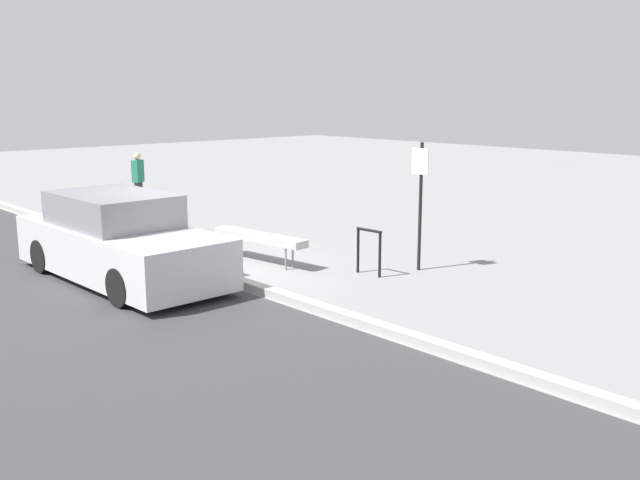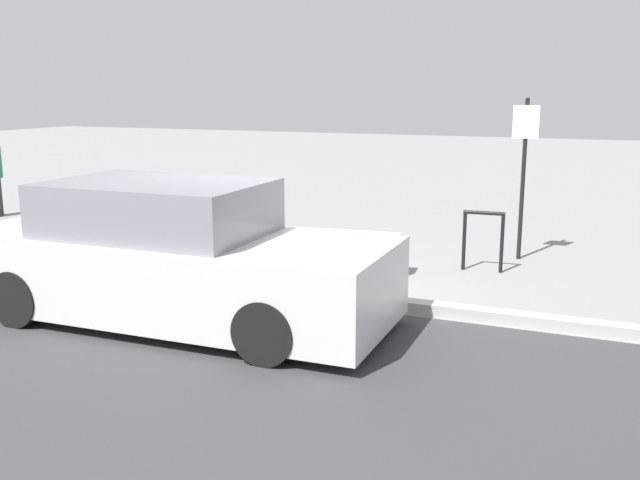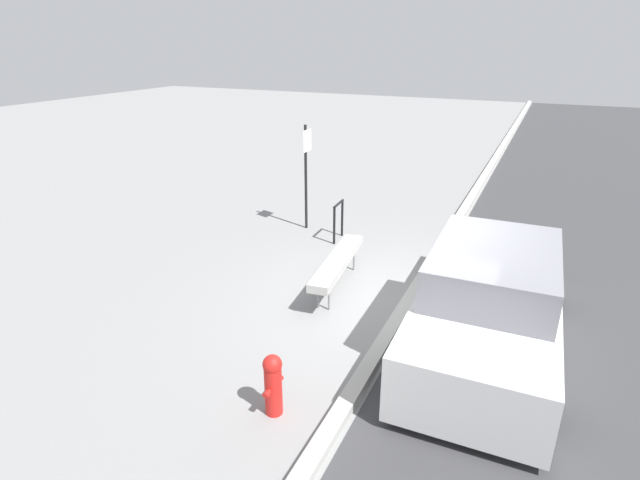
% 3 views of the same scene
% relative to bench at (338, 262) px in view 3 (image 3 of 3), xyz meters
% --- Properties ---
extents(ground_plane, '(60.00, 60.00, 0.00)m').
position_rel_bench_xyz_m(ground_plane, '(-0.18, -1.28, -0.48)').
color(ground_plane, gray).
extents(curb, '(60.00, 0.20, 0.13)m').
position_rel_bench_xyz_m(curb, '(-0.18, -1.28, -0.42)').
color(curb, '#A8A8A3').
rests_on(curb, ground_plane).
extents(bench, '(2.22, 0.58, 0.56)m').
position_rel_bench_xyz_m(bench, '(0.00, 0.00, 0.00)').
color(bench, gray).
rests_on(bench, ground_plane).
extents(bike_rack, '(0.55, 0.08, 0.83)m').
position_rel_bench_xyz_m(bike_rack, '(2.03, 0.84, 0.02)').
color(bike_rack, black).
rests_on(bike_rack, ground_plane).
extents(sign_post, '(0.36, 0.08, 2.30)m').
position_rel_bench_xyz_m(sign_post, '(2.40, 1.76, 0.90)').
color(sign_post, black).
rests_on(sign_post, ground_plane).
extents(fire_hydrant, '(0.36, 0.22, 0.77)m').
position_rel_bench_xyz_m(fire_hydrant, '(-3.14, -0.55, -0.07)').
color(fire_hydrant, red).
rests_on(fire_hydrant, ground_plane).
extents(parked_car_near, '(4.64, 1.81, 1.48)m').
position_rel_bench_xyz_m(parked_car_near, '(-0.62, -2.53, 0.19)').
color(parked_car_near, black).
rests_on(parked_car_near, ground_plane).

